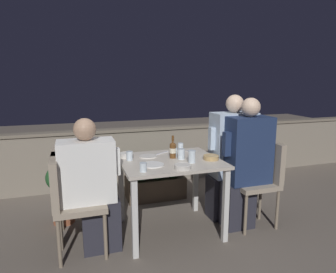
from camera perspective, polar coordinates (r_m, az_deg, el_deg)
The scene contains 26 objects.
ground_plane at distance 3.22m, azimuth 0.35°, elevation -17.40°, with size 16.00×16.00×0.00m, color #665B51.
parapet_wall at distance 4.41m, azimuth -5.75°, elevation -3.58°, with size 9.00×0.18×0.83m.
dining_table at distance 2.96m, azimuth 0.36°, elevation -6.36°, with size 0.96×0.81×0.75m.
planter_hedge at distance 3.89m, azimuth -2.48°, elevation -7.00°, with size 0.74×0.47×0.58m.
chair_left_near at distance 2.75m, azimuth -18.43°, elevation -10.59°, with size 0.44×0.43×0.89m.
person_white_polo at distance 2.74m, azimuth -14.27°, elevation -9.24°, with size 0.52×0.26×1.21m.
chair_left_far at distance 3.00m, azimuth -18.40°, elevation -8.76°, with size 0.44×0.43×0.89m.
chair_right_near at distance 3.31m, azimuth 17.25°, elevation -6.83°, with size 0.44×0.43×0.89m.
person_navy_jumper at distance 3.17m, azimuth 14.48°, elevation -5.01°, with size 0.51×0.26×1.34m.
chair_right_far at distance 3.48m, azimuth 14.44°, elevation -5.78°, with size 0.44×0.43×0.89m.
person_blue_shirt at distance 3.35m, azimuth 11.73°, elevation -3.89°, with size 0.52×0.26×1.36m.
beer_bottle at distance 2.97m, azimuth 0.92°, elevation -2.50°, with size 0.06×0.06×0.23m.
plate_0 at distance 2.76m, azimuth -2.95°, elevation -5.38°, with size 0.21×0.21×0.01m.
plate_1 at distance 3.05m, azimuth -3.79°, elevation -3.78°, with size 0.18×0.18×0.01m.
bowl_0 at distance 3.05m, azimuth -7.91°, elevation -3.44°, with size 0.14×0.14×0.04m.
bowl_1 at distance 2.97m, azimuth 8.20°, elevation -3.90°, with size 0.15×0.15×0.04m.
bowl_2 at distance 2.65m, azimuth 2.84°, elevation -5.67°, with size 0.15×0.15×0.04m.
glass_cup_0 at distance 2.83m, azimuth 4.59°, elevation -3.81°, with size 0.07×0.07×0.12m.
glass_cup_1 at distance 2.95m, azimuth 2.52°, elevation -3.34°, with size 0.07×0.07×0.10m.
glass_cup_2 at distance 3.30m, azimuth 2.40°, elevation -1.94°, with size 0.06×0.06×0.08m.
glass_cup_3 at distance 2.93m, azimuth -7.34°, elevation -3.67°, with size 0.06×0.06×0.09m.
glass_cup_4 at distance 2.57m, azimuth -4.74°, elevation -5.84°, with size 0.06×0.06×0.08m.
glass_cup_5 at distance 3.06m, azimuth 1.21°, elevation -2.97°, with size 0.06×0.06×0.08m.
fork_0 at distance 3.18m, azimuth -1.08°, elevation -3.15°, with size 0.16×0.10×0.01m.
fork_1 at distance 3.21m, azimuth 4.24°, elevation -3.02°, with size 0.04×0.17×0.01m.
potted_plant at distance 3.40m, azimuth -19.55°, elevation -9.08°, with size 0.32×0.32×0.65m.
Camera 1 is at (-0.89, -2.68, 1.54)m, focal length 32.00 mm.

